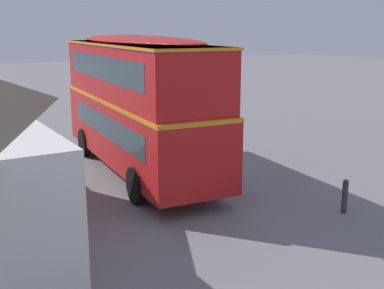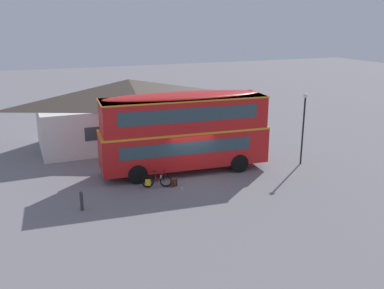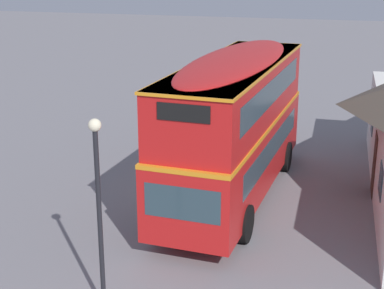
{
  "view_description": "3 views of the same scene",
  "coord_description": "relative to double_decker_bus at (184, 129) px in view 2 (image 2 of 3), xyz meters",
  "views": [
    {
      "loc": [
        -15.72,
        7.89,
        5.03
      ],
      "look_at": [
        -1.9,
        0.06,
        1.26
      ],
      "focal_mm": 46.14,
      "sensor_mm": 36.0,
      "label": 1
    },
    {
      "loc": [
        -8.46,
        -21.72,
        8.96
      ],
      "look_at": [
        -0.25,
        -0.73,
        2.23
      ],
      "focal_mm": 39.92,
      "sensor_mm": 36.0,
      "label": 2
    },
    {
      "loc": [
        17.99,
        4.76,
        7.71
      ],
      "look_at": [
        -0.36,
        -0.38,
        1.58
      ],
      "focal_mm": 54.86,
      "sensor_mm": 36.0,
      "label": 3
    }
  ],
  "objects": [
    {
      "name": "pub_building",
      "position": [
        -1.57,
        7.29,
        -0.24
      ],
      "size": [
        13.3,
        6.27,
        4.71
      ],
      "color": "silver",
      "rests_on": "ground"
    },
    {
      "name": "water_bottle_clear_plastic",
      "position": [
        -1.19,
        -2.75,
        -2.52
      ],
      "size": [
        0.07,
        0.07,
        0.26
      ],
      "color": "silver",
      "rests_on": "ground"
    },
    {
      "name": "ground_plane",
      "position": [
        -0.0,
        -1.16,
        -2.64
      ],
      "size": [
        120.0,
        120.0,
        0.0
      ],
      "primitive_type": "plane",
      "color": "slate"
    },
    {
      "name": "double_decker_bus",
      "position": [
        0.0,
        0.0,
        0.0
      ],
      "size": [
        10.1,
        3.15,
        4.79
      ],
      "color": "black",
      "rests_on": "ground"
    },
    {
      "name": "touring_bicycle",
      "position": [
        -2.39,
        -1.89,
        -2.27
      ],
      "size": [
        1.64,
        0.63,
        0.99
      ],
      "color": "black",
      "rests_on": "ground"
    },
    {
      "name": "street_lamp",
      "position": [
        7.33,
        -1.47,
        0.17
      ],
      "size": [
        0.28,
        0.28,
        4.53
      ],
      "color": "black",
      "rests_on": "ground"
    },
    {
      "name": "backpack_on_ground",
      "position": [
        -1.42,
        -2.11,
        -2.38
      ],
      "size": [
        0.38,
        0.34,
        0.51
      ],
      "color": "#592D19",
      "rests_on": "ground"
    },
    {
      "name": "kerb_bollard",
      "position": [
        -6.54,
        -3.35,
        -2.14
      ],
      "size": [
        0.16,
        0.16,
        0.97
      ],
      "color": "#333338",
      "rests_on": "ground"
    }
  ]
}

